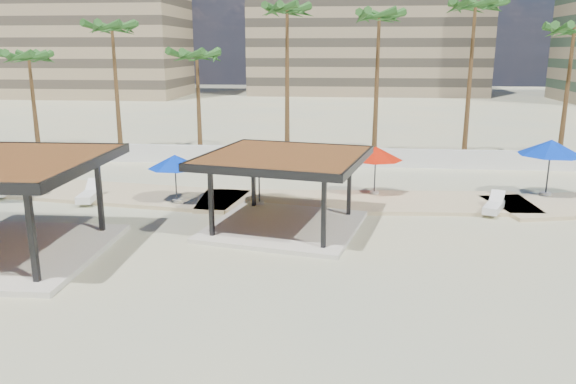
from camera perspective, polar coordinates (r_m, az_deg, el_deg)
name	(u,v)px	position (r m, az deg, el deg)	size (l,w,h in m)	color
ground	(314,252)	(20.96, 2.62, -6.13)	(200.00, 200.00, 0.00)	#CCBC87
promenade	(363,199)	(28.24, 7.62, -0.71)	(44.45, 7.97, 0.24)	#C6B284
boundary_wall	(329,157)	(36.25, 4.16, 3.59)	(56.00, 0.30, 1.20)	silver
building_mid	(368,6)	(97.90, 8.08, 18.23)	(38.00, 16.00, 30.40)	#847259
pavilion_central	(284,184)	(23.15, -0.37, 0.77)	(7.41, 7.41, 3.18)	beige
umbrella_b	(259,159)	(26.20, -2.98, 3.33)	(3.45, 3.45, 2.51)	beige
umbrella_c	(376,153)	(28.48, 8.90, 3.91)	(3.00, 3.00, 2.43)	beige
umbrella_d	(551,148)	(30.71, 25.16, 4.11)	(3.94, 3.94, 2.81)	beige
umbrella_f	(175,161)	(27.15, -11.42, 3.06)	(3.40, 3.40, 2.29)	beige
lounger_a	(89,195)	(29.19, -19.52, -0.29)	(0.98, 2.24, 0.82)	silver
lounger_b	(494,206)	(27.24, 20.17, -1.39)	(1.39, 2.07, 0.75)	silver
palm_a	(29,60)	(43.89, -24.83, 12.05)	(3.00, 3.00, 7.65)	brown
palm_b	(112,33)	(41.57, -17.42, 15.20)	(3.00, 3.00, 9.60)	brown
palm_c	(197,59)	(39.04, -9.25, 13.20)	(3.00, 3.00, 7.76)	brown
palm_d	(287,16)	(38.79, -0.09, 17.42)	(3.00, 3.00, 10.69)	brown
palm_e	(379,22)	(38.10, 9.24, 16.65)	(3.00, 3.00, 10.22)	brown
palm_f	(475,12)	(39.08, 18.47, 16.91)	(3.00, 3.00, 10.84)	brown
palm_g	(574,35)	(40.29, 27.03, 13.99)	(3.00, 3.00, 9.32)	brown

